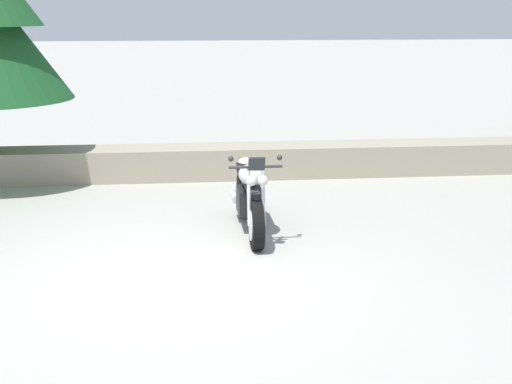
# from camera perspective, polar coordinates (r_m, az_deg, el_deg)

# --- Properties ---
(ground_plane) EXTENTS (120.00, 120.00, 0.00)m
(ground_plane) POSITION_cam_1_polar(r_m,az_deg,el_deg) (7.85, -6.64, -7.02)
(ground_plane) COLOR #A3A099
(stone_wall) EXTENTS (36.00, 0.80, 0.55)m
(stone_wall) POSITION_cam_1_polar(r_m,az_deg,el_deg) (12.37, -6.49, 2.42)
(stone_wall) COLOR gray
(stone_wall) RESTS_ON ground
(motorcycle_silver_centre) EXTENTS (0.67, 2.06, 1.18)m
(motorcycle_silver_centre) POSITION_cam_1_polar(r_m,az_deg,el_deg) (9.23, -0.49, -0.40)
(motorcycle_silver_centre) COLOR black
(motorcycle_silver_centre) RESTS_ON ground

